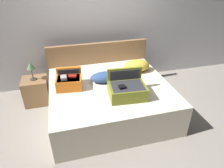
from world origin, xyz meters
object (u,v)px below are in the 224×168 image
object	(u,v)px
pillow_center_head	(105,77)
table_lamp	(31,67)
nightstand	(36,91)
hard_case_large	(127,89)
hard_case_medium	(69,81)
pillow_near_headboard	(137,66)
bed	(110,99)

from	to	relation	value
pillow_center_head	table_lamp	bearing A→B (deg)	157.34
nightstand	table_lamp	world-z (taller)	table_lamp
hard_case_large	hard_case_medium	world-z (taller)	hard_case_large
hard_case_large	nightstand	size ratio (longest dim) A/B	1.16
hard_case_medium	nightstand	distance (m)	0.91
hard_case_large	table_lamp	distance (m)	1.75
pillow_near_headboard	nightstand	size ratio (longest dim) A/B	0.99
pillow_near_headboard	pillow_center_head	bearing A→B (deg)	-160.16
bed	hard_case_large	distance (m)	0.57
bed	hard_case_medium	distance (m)	0.76
bed	pillow_center_head	size ratio (longest dim) A/B	3.95
hard_case_medium	nightstand	bearing A→B (deg)	145.86
pillow_near_headboard	table_lamp	size ratio (longest dim) A/B	1.44
bed	nightstand	bearing A→B (deg)	152.96
nightstand	table_lamp	bearing A→B (deg)	0.00
nightstand	hard_case_medium	bearing A→B (deg)	-41.00
pillow_center_head	pillow_near_headboard	bearing A→B (deg)	19.84
hard_case_medium	pillow_center_head	distance (m)	0.60
hard_case_medium	pillow_center_head	bearing A→B (deg)	9.53
hard_case_medium	table_lamp	world-z (taller)	hard_case_medium
hard_case_medium	nightstand	size ratio (longest dim) A/B	0.89
pillow_near_headboard	table_lamp	distance (m)	1.89
bed	table_lamp	distance (m)	1.49
hard_case_medium	pillow_near_headboard	bearing A→B (deg)	18.85
bed	hard_case_medium	world-z (taller)	hard_case_medium
pillow_near_headboard	table_lamp	bearing A→B (deg)	171.97
pillow_near_headboard	pillow_center_head	xyz separation A→B (m)	(-0.66, -0.24, -0.02)
pillow_center_head	hard_case_large	bearing A→B (deg)	-66.63
bed	nightstand	world-z (taller)	bed
pillow_center_head	bed	bearing A→B (deg)	-69.04
pillow_near_headboard	nightstand	xyz separation A→B (m)	(-1.87, 0.26, -0.41)
nightstand	bed	bearing A→B (deg)	-27.04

